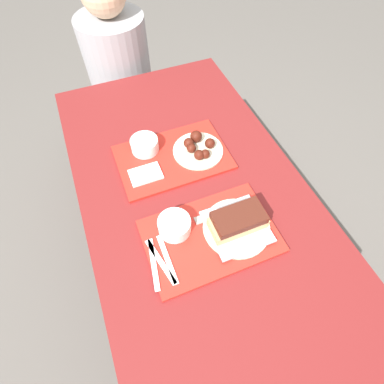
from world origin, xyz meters
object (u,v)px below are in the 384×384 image
tray_near (210,236)px  bowl_coleslaw_near (174,225)px  tray_far (173,157)px  person_seated_across (116,54)px  wings_plate_far (198,147)px  brisket_sandwich_plate (237,223)px  bowl_coleslaw_far (145,144)px

tray_near → bowl_coleslaw_near: 0.12m
tray_near → tray_far: bearing=89.9°
tray_near → person_seated_across: bearing=91.6°
tray_near → tray_far: 0.37m
tray_near → person_seated_across: person_seated_across is taller
bowl_coleslaw_near → wings_plate_far: bearing=55.2°
tray_near → person_seated_across: 1.16m
tray_near → bowl_coleslaw_near: bearing=147.8°
brisket_sandwich_plate → person_seated_across: 1.18m
tray_far → bowl_coleslaw_near: (-0.10, -0.30, 0.04)m
bowl_coleslaw_far → wings_plate_far: bearing=-23.5°
wings_plate_far → person_seated_across: (-0.14, 0.81, -0.03)m
wings_plate_far → person_seated_across: 0.82m
tray_near → brisket_sandwich_plate: brisket_sandwich_plate is taller
bowl_coleslaw_near → brisket_sandwich_plate: brisket_sandwich_plate is taller
bowl_coleslaw_near → bowl_coleslaw_far: same height
bowl_coleslaw_far → wings_plate_far: wings_plate_far is taller
bowl_coleslaw_near → brisket_sandwich_plate: 0.20m
bowl_coleslaw_near → brisket_sandwich_plate: (0.19, -0.07, 0.00)m
tray_far → wings_plate_far: bearing=-4.9°
tray_near → tray_far: size_ratio=1.00×
tray_near → brisket_sandwich_plate: size_ratio=1.92×
tray_near → bowl_coleslaw_near: size_ratio=3.97×
tray_near → tray_far: (0.00, 0.37, 0.00)m
wings_plate_far → bowl_coleslaw_far: bearing=156.5°
tray_near → bowl_coleslaw_far: bowl_coleslaw_far is taller
wings_plate_far → person_seated_across: person_seated_across is taller
brisket_sandwich_plate → person_seated_across: size_ratio=0.33×
wings_plate_far → tray_near: bearing=-106.2°
person_seated_across → brisket_sandwich_plate: bearing=-84.0°
bowl_coleslaw_far → person_seated_across: 0.73m
bowl_coleslaw_near → brisket_sandwich_plate: size_ratio=0.48×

